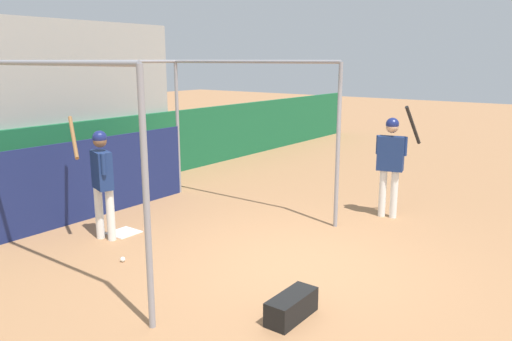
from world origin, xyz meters
The scene contains 9 objects.
ground_plane centered at (0.00, 0.00, 0.00)m, with size 60.00×60.00×0.00m, color #A8754C.
outfield_wall centered at (0.00, 5.71, 0.78)m, with size 24.00×0.12×1.57m.
bleacher_section centered at (0.00, 7.77, 1.82)m, with size 5.95×4.00×3.65m.
batting_cage centered at (-0.30, 3.62, 1.20)m, with size 4.24×3.87×2.82m.
home_plate centered at (-0.64, 3.07, 0.01)m, with size 0.44×0.44×0.02m.
player_batter centered at (-1.00, 3.08, 1.07)m, with size 0.62×0.96×1.95m.
player_waiting centered at (2.84, -0.10, 1.11)m, with size 0.52×0.71×2.06m.
equipment_bag centered at (-1.33, -0.69, 0.14)m, with size 0.70×0.28×0.28m.
baseball centered at (-1.44, 2.11, 0.04)m, with size 0.07×0.07×0.07m.
Camera 1 is at (-5.64, -3.42, 2.83)m, focal length 35.00 mm.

